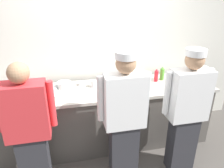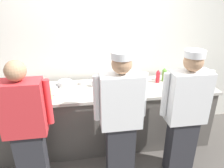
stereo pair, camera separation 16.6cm
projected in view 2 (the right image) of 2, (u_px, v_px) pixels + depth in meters
name	position (u px, v px, depth m)	size (l,w,h in m)	color
ground_plane	(109.00, 159.00, 2.99)	(9.00, 9.00, 0.00)	#514C47
wall_back	(100.00, 46.00, 3.25)	(4.91, 0.10, 2.82)	silver
prep_counter	(105.00, 116.00, 3.16)	(3.13, 0.76, 0.92)	#56514C
chef_near_left	(26.00, 127.00, 2.27)	(0.59, 0.24, 1.58)	#2D2D33
chef_center	(121.00, 118.00, 2.37)	(0.59, 0.24, 1.63)	#2D2D33
chef_far_right	(185.00, 113.00, 2.47)	(0.59, 0.24, 1.62)	#2D2D33
plate_stack_front	(187.00, 83.00, 3.07)	(0.25, 0.25, 0.07)	white
plate_stack_rear	(65.00, 84.00, 3.03)	(0.19, 0.19, 0.08)	white
mixing_bowl_steel	(122.00, 86.00, 2.92)	(0.31, 0.31, 0.12)	#B7BABF
sheet_tray	(41.00, 90.00, 2.89)	(0.45, 0.35, 0.02)	#B7BABF
squeeze_bottle_primary	(164.00, 75.00, 3.20)	(0.06, 0.06, 0.21)	#56A333
squeeze_bottle_secondary	(158.00, 76.00, 3.15)	(0.06, 0.06, 0.20)	red
squeeze_bottle_spare	(49.00, 93.00, 2.66)	(0.06, 0.06, 0.18)	#E5E066
ramekin_orange_sauce	(82.00, 83.00, 3.10)	(0.10, 0.10, 0.05)	white
ramekin_yellow_sauce	(23.00, 86.00, 2.99)	(0.09, 0.09, 0.05)	white
deli_cup	(94.00, 83.00, 3.03)	(0.09, 0.09, 0.09)	white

